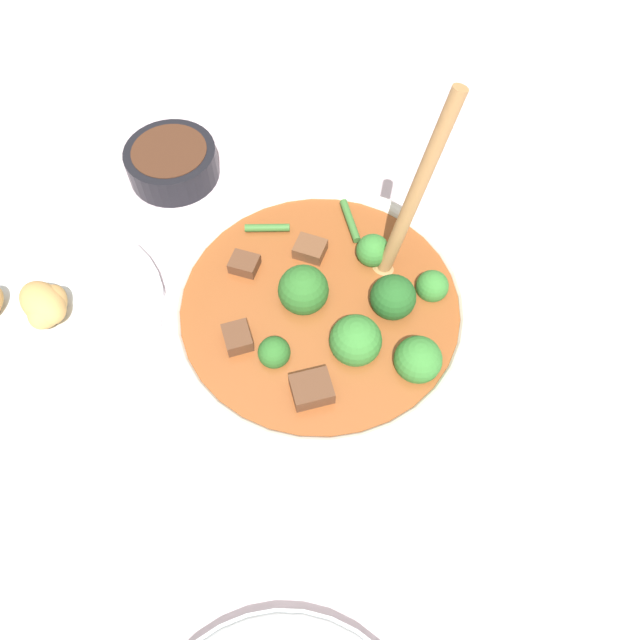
{
  "coord_description": "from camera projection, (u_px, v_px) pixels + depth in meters",
  "views": [
    {
      "loc": [
        -0.14,
        0.25,
        0.53
      ],
      "look_at": [
        0.0,
        0.0,
        0.06
      ],
      "focal_mm": 35.0,
      "sensor_mm": 36.0,
      "label": 1
    }
  ],
  "objects": [
    {
      "name": "ground_plane",
      "position": [
        320.0,
        350.0,
        0.6
      ],
      "size": [
        4.0,
        4.0,
        0.0
      ],
      "primitive_type": "plane",
      "color": "silver"
    },
    {
      "name": "stew_bowl",
      "position": [
        322.0,
        323.0,
        0.56
      ],
      "size": [
        0.27,
        0.27,
        0.25
      ],
      "color": "white",
      "rests_on": "ground_plane"
    },
    {
      "name": "condiment_bowl",
      "position": [
        172.0,
        161.0,
        0.7
      ],
      "size": [
        0.1,
        0.1,
        0.04
      ],
      "color": "black",
      "rests_on": "ground_plane"
    },
    {
      "name": "food_plate",
      "position": [
        47.0,
        313.0,
        0.61
      ],
      "size": [
        0.22,
        0.22,
        0.05
      ],
      "color": "white",
      "rests_on": "ground_plane"
    }
  ]
}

